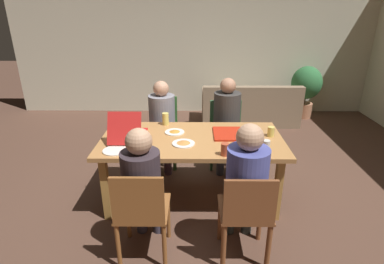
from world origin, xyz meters
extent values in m
plane|color=brown|center=(0.00, 0.00, 0.00)|extent=(20.00, 20.00, 0.00)
cube|color=beige|center=(0.00, 3.36, 1.38)|extent=(7.30, 0.12, 2.77)
cube|color=#B67D45|center=(0.00, 0.00, 0.74)|extent=(2.00, 1.01, 0.05)
cube|color=#BE8941|center=(-0.89, -0.40, 0.36)|extent=(0.07, 0.07, 0.72)
cube|color=#BE8941|center=(0.89, -0.40, 0.36)|extent=(0.07, 0.07, 0.72)
cube|color=#BE8941|center=(-0.89, 0.40, 0.36)|extent=(0.07, 0.07, 0.72)
cube|color=#BE8941|center=(0.89, 0.40, 0.36)|extent=(0.07, 0.07, 0.72)
cylinder|color=#36633C|center=(0.66, 0.66, 0.23)|extent=(0.04, 0.04, 0.46)
cylinder|color=#36633C|center=(0.26, 0.66, 0.23)|extent=(0.04, 0.04, 0.46)
cylinder|color=#36633C|center=(0.66, 1.01, 0.23)|extent=(0.04, 0.04, 0.46)
cylinder|color=#36633C|center=(0.26, 1.01, 0.23)|extent=(0.04, 0.04, 0.46)
cube|color=#36633C|center=(0.46, 0.83, 0.47)|extent=(0.46, 0.41, 0.02)
cube|color=#36633C|center=(0.46, 1.02, 0.69)|extent=(0.44, 0.03, 0.41)
cylinder|color=#2E3547|center=(0.55, 0.55, 0.24)|extent=(0.10, 0.10, 0.48)
cylinder|color=#2E3547|center=(0.37, 0.55, 0.24)|extent=(0.10, 0.10, 0.48)
cube|color=#2E3547|center=(0.46, 0.68, 0.53)|extent=(0.32, 0.30, 0.11)
cylinder|color=#373533|center=(0.46, 0.83, 0.79)|extent=(0.36, 0.36, 0.52)
sphere|color=#AD7A5D|center=(0.46, 0.83, 1.15)|extent=(0.21, 0.21, 0.21)
cylinder|color=#356B2F|center=(-0.24, 0.66, 0.23)|extent=(0.05, 0.05, 0.46)
cylinder|color=#356B2F|center=(-0.59, 0.66, 0.23)|extent=(0.05, 0.05, 0.46)
cylinder|color=#356B2F|center=(-0.24, 1.03, 0.23)|extent=(0.05, 0.05, 0.46)
cylinder|color=#356B2F|center=(-0.59, 1.03, 0.23)|extent=(0.05, 0.05, 0.46)
cube|color=#356B2F|center=(-0.41, 0.85, 0.47)|extent=(0.41, 0.44, 0.02)
cube|color=#356B2F|center=(-0.41, 1.05, 0.71)|extent=(0.39, 0.03, 0.46)
cylinder|color=#412F40|center=(-0.33, 0.55, 0.24)|extent=(0.10, 0.10, 0.48)
cylinder|color=#412F40|center=(-0.50, 0.55, 0.24)|extent=(0.10, 0.10, 0.48)
cube|color=#412F40|center=(-0.41, 0.69, 0.53)|extent=(0.32, 0.31, 0.11)
cylinder|color=gray|center=(-0.41, 0.85, 0.77)|extent=(0.35, 0.35, 0.48)
sphere|color=tan|center=(-0.41, 0.85, 1.11)|extent=(0.21, 0.21, 0.21)
cylinder|color=brown|center=(0.28, -0.71, 0.23)|extent=(0.05, 0.05, 0.46)
cylinder|color=brown|center=(0.65, -0.71, 0.23)|extent=(0.05, 0.05, 0.46)
cylinder|color=brown|center=(0.28, -1.08, 0.23)|extent=(0.05, 0.05, 0.46)
cylinder|color=brown|center=(0.65, -1.08, 0.23)|extent=(0.05, 0.05, 0.46)
cube|color=brown|center=(0.46, -0.90, 0.47)|extent=(0.44, 0.43, 0.02)
cube|color=brown|center=(0.46, -1.10, 0.68)|extent=(0.42, 0.03, 0.40)
cylinder|color=#333C3B|center=(0.38, -0.61, 0.24)|extent=(0.10, 0.10, 0.48)
cylinder|color=#333C3B|center=(0.55, -0.61, 0.24)|extent=(0.10, 0.10, 0.48)
cube|color=#333C3B|center=(0.46, -0.75, 0.53)|extent=(0.31, 0.30, 0.11)
cylinder|color=#4B519F|center=(0.46, -0.90, 0.79)|extent=(0.35, 0.35, 0.52)
sphere|color=tan|center=(0.46, -0.90, 1.15)|extent=(0.22, 0.22, 0.22)
cylinder|color=brown|center=(-0.61, -0.69, 0.23)|extent=(0.04, 0.04, 0.46)
cylinder|color=brown|center=(-0.22, -0.69, 0.23)|extent=(0.04, 0.04, 0.46)
cylinder|color=brown|center=(-0.61, -1.09, 0.23)|extent=(0.04, 0.04, 0.46)
cylinder|color=brown|center=(-0.22, -1.09, 0.23)|extent=(0.04, 0.04, 0.46)
cube|color=brown|center=(-0.41, -0.89, 0.47)|extent=(0.44, 0.46, 0.02)
cube|color=brown|center=(-0.41, -1.10, 0.70)|extent=(0.42, 0.03, 0.42)
cylinder|color=#3C3948|center=(-0.50, -0.61, 0.24)|extent=(0.10, 0.10, 0.48)
cylinder|color=#3C3948|center=(-0.33, -0.61, 0.24)|extent=(0.10, 0.10, 0.48)
cube|color=#3C3948|center=(-0.41, -0.74, 0.53)|extent=(0.30, 0.30, 0.11)
cylinder|color=#352A31|center=(-0.41, -0.89, 0.77)|extent=(0.33, 0.33, 0.48)
sphere|color=tan|center=(-0.41, -0.89, 1.11)|extent=(0.22, 0.22, 0.22)
cube|color=red|center=(0.44, 0.10, 0.77)|extent=(0.40, 0.40, 0.02)
cube|color=red|center=(-0.70, 0.08, 0.77)|extent=(0.35, 0.35, 0.02)
cylinder|color=gold|center=(-0.70, 0.08, 0.79)|extent=(0.31, 0.31, 0.01)
cube|color=red|center=(-0.70, -0.17, 0.94)|extent=(0.35, 0.16, 0.32)
cylinder|color=white|center=(-0.77, -0.34, 0.77)|extent=(0.25, 0.25, 0.01)
cylinder|color=white|center=(-0.20, 0.16, 0.77)|extent=(0.22, 0.22, 0.01)
cone|color=orange|center=(-0.20, 0.16, 0.78)|extent=(0.12, 0.12, 0.02)
cylinder|color=white|center=(-0.09, -0.16, 0.77)|extent=(0.24, 0.24, 0.01)
cone|color=#CF853F|center=(-0.09, -0.16, 0.78)|extent=(0.14, 0.14, 0.02)
cylinder|color=#B1482C|center=(0.32, -0.42, 0.82)|extent=(0.08, 0.08, 0.12)
cylinder|color=silver|center=(0.74, -0.34, 0.82)|extent=(0.08, 0.08, 0.12)
cylinder|color=#DFC95E|center=(0.88, 0.06, 0.82)|extent=(0.08, 0.08, 0.11)
cylinder|color=#DBC861|center=(-0.32, 0.42, 0.84)|extent=(0.08, 0.08, 0.15)
cube|color=#927A5F|center=(1.09, 2.64, 0.21)|extent=(1.81, 0.81, 0.42)
cube|color=#927A5F|center=(1.09, 2.31, 0.60)|extent=(1.81, 0.16, 0.36)
cube|color=#927A5F|center=(0.28, 2.64, 0.51)|extent=(0.20, 0.77, 0.18)
cube|color=#927A5F|center=(1.89, 2.64, 0.51)|extent=(0.20, 0.77, 0.18)
cylinder|color=#B97956|center=(2.24, 2.93, 0.15)|extent=(0.34, 0.34, 0.29)
cylinder|color=brown|center=(2.24, 2.93, 0.38)|extent=(0.05, 0.05, 0.18)
ellipsoid|color=#30713D|center=(2.24, 2.93, 0.71)|extent=(0.59, 0.59, 0.65)
camera|label=1|loc=(0.03, -3.14, 2.10)|focal=29.03mm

